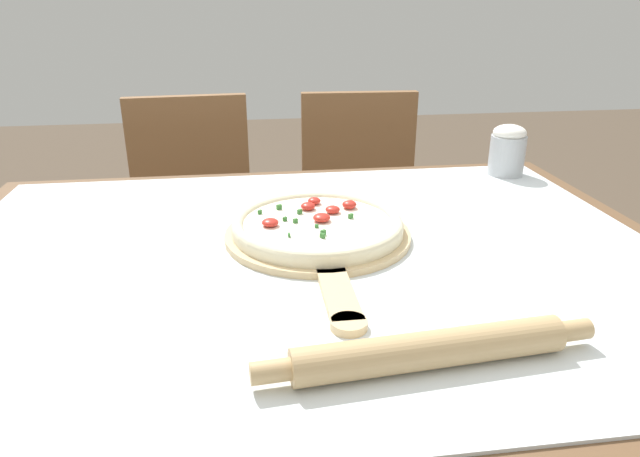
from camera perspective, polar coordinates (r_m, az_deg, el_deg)
The scene contains 8 objects.
dining_table at distance 1.01m, azimuth -1.27°, elevation -8.19°, with size 1.31×1.02×0.77m.
towel_cloth at distance 0.96m, azimuth -1.32°, elevation -2.71°, with size 1.23×0.94×0.00m.
pizza_peel at distance 1.00m, azimuth -0.08°, elevation -1.05°, with size 0.33×0.50×0.01m.
pizza at distance 1.02m, azimuth -0.24°, elevation 0.39°, with size 0.30×0.30×0.03m.
rolling_pin at distance 0.69m, azimuth 10.93°, elevation -11.82°, with size 0.42×0.07×0.04m.
chair_left at distance 1.88m, azimuth -12.45°, elevation 1.02°, with size 0.43×0.43×0.89m.
chair_right at distance 1.91m, azimuth 4.12°, elevation 1.86°, with size 0.42×0.42×0.89m.
flour_cup at distance 1.45m, azimuth 18.25°, elevation 7.50°, with size 0.08×0.08×0.12m.
Camera 1 is at (-0.10, -0.87, 1.17)m, focal length 32.00 mm.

